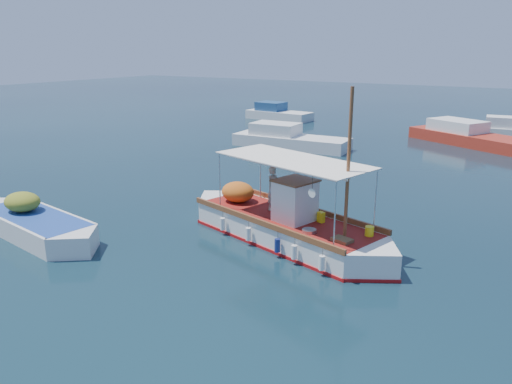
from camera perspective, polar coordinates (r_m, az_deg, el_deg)
The scene contains 7 objects.
ground at distance 17.36m, azimuth 2.59°, elevation -6.08°, with size 160.00×160.00×0.00m, color black.
fishing_caique at distance 17.71m, azimuth 3.16°, elevation -3.89°, with size 8.97×4.26×5.68m.
dinghy at distance 19.81m, azimuth -23.90°, elevation -3.56°, with size 6.82×2.64×1.68m.
bg_boat_nw at distance 34.28m, azimuth 3.65°, elevation 5.94°, with size 8.05×2.79×1.80m.
bg_boat_n at distance 38.31m, azimuth 23.20°, elevation 5.75°, with size 9.38×6.74×1.80m.
bg_boat_far_w at distance 47.83m, azimuth 2.47°, elevation 8.87°, with size 6.46×2.82×1.80m.
bg_boat_far_n at distance 42.20m, azimuth 27.26°, elevation 6.12°, with size 6.16×2.70×1.80m.
Camera 1 is at (7.71, -14.09, 6.57)m, focal length 35.00 mm.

